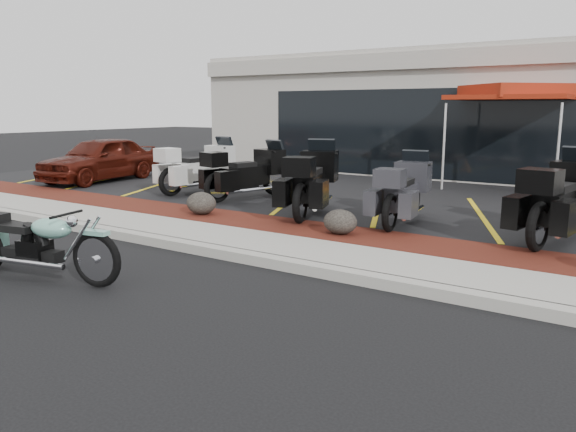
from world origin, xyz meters
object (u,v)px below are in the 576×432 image
Objects in this scene: hero_cruiser at (96,251)px; popup_canopy at (514,94)px; traffic_cone at (396,184)px; touring_white at (224,163)px; parked_car at (100,159)px.

hero_cruiser is 11.81m from popup_canopy.
hero_cruiser is at bearing -92.47° from traffic_cone.
touring_white is at bearing -157.42° from traffic_cone.
traffic_cone is at bearing -59.23° from touring_white.
touring_white is 5.01× the size of traffic_cone.
popup_canopy is (6.16, 4.42, 1.76)m from touring_white.
hero_cruiser is 8.66m from traffic_cone.
traffic_cone is 4.06m from popup_canopy.
popup_canopy is (2.05, 2.72, 2.21)m from traffic_cone.
hero_cruiser is 7.89m from touring_white.
touring_white reaches higher than parked_car.
parked_car is at bearing 129.39° from hero_cruiser.
hero_cruiser is 0.72× the size of parked_car.
popup_canopy reaches higher than parked_car.
hero_cruiser is at bearing -44.66° from parked_car.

